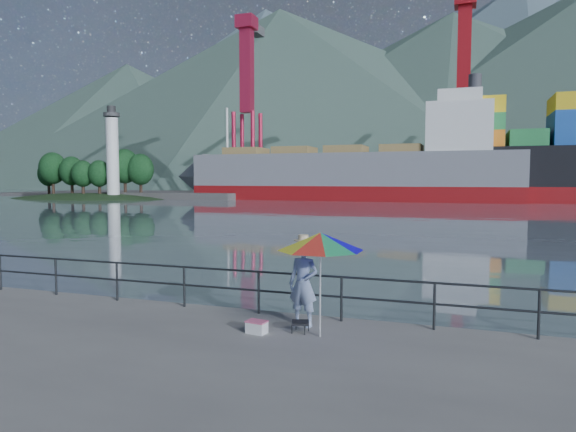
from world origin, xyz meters
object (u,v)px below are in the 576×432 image
object	(u,v)px
fisherman	(303,284)
bulk_carrier	(362,172)
beach_umbrella	(320,242)
cooler_bag	(257,328)

from	to	relation	value
fisherman	bulk_carrier	xyz separation A→B (m)	(-11.73, 68.66, 3.22)
beach_umbrella	cooler_bag	xyz separation A→B (m)	(-1.30, -0.19, -1.82)
fisherman	bulk_carrier	world-z (taller)	bulk_carrier
cooler_bag	bulk_carrier	world-z (taller)	bulk_carrier
beach_umbrella	bulk_carrier	distance (m)	70.40
fisherman	bulk_carrier	bearing A→B (deg)	109.67
fisherman	beach_umbrella	bearing A→B (deg)	-38.72
fisherman	bulk_carrier	distance (m)	69.73
fisherman	beach_umbrella	xyz separation A→B (m)	(0.55, -0.63, 1.02)
beach_umbrella	bulk_carrier	bearing A→B (deg)	100.05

